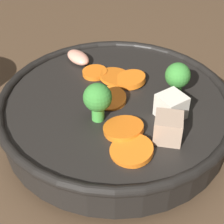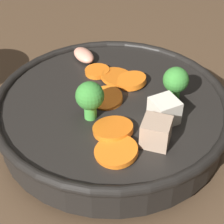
% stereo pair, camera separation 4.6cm
% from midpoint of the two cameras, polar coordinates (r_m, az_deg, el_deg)
% --- Properties ---
extents(ground_plane, '(3.00, 3.00, 0.00)m').
position_cam_midpoint_polar(ground_plane, '(0.48, 2.73, -3.38)').
color(ground_plane, '#4C3826').
extents(stirfry_bowl, '(0.29, 0.29, 0.10)m').
position_cam_midpoint_polar(stirfry_bowl, '(0.46, 2.94, 0.01)').
color(stirfry_bowl, black).
rests_on(stirfry_bowl, ground_plane).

